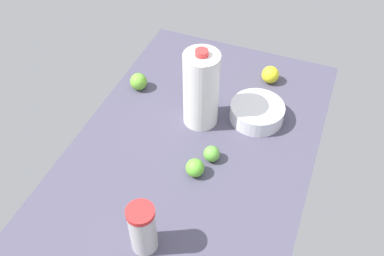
% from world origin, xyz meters
% --- Properties ---
extents(countertop, '(1.20, 0.76, 0.03)m').
position_xyz_m(countertop, '(0.00, 0.00, 0.01)').
color(countertop, '#474358').
rests_on(countertop, ground).
extents(tumbler_cup, '(0.07, 0.07, 0.16)m').
position_xyz_m(tumbler_cup, '(0.36, 0.01, 0.11)').
color(tumbler_cup, beige).
rests_on(tumbler_cup, countertop).
extents(milk_jug, '(0.12, 0.12, 0.29)m').
position_xyz_m(milk_jug, '(-0.14, -0.02, 0.17)').
color(milk_jug, white).
rests_on(milk_jug, countertop).
extents(mixing_bowl, '(0.18, 0.18, 0.06)m').
position_xyz_m(mixing_bowl, '(-0.21, 0.15, 0.06)').
color(mixing_bowl, silver).
rests_on(mixing_bowl, countertop).
extents(lime_near_front, '(0.05, 0.05, 0.05)m').
position_xyz_m(lime_near_front, '(0.02, 0.07, 0.06)').
color(lime_near_front, '#5FAA3C').
rests_on(lime_near_front, countertop).
extents(lemon_loose, '(0.06, 0.06, 0.06)m').
position_xyz_m(lemon_loose, '(-0.42, 0.15, 0.06)').
color(lemon_loose, yellow).
rests_on(lemon_loose, countertop).
extents(lime_beside_bowl, '(0.06, 0.06, 0.06)m').
position_xyz_m(lime_beside_bowl, '(0.09, 0.04, 0.06)').
color(lime_beside_bowl, '#61B835').
rests_on(lime_beside_bowl, countertop).
extents(lime_by_jug, '(0.06, 0.06, 0.06)m').
position_xyz_m(lime_by_jug, '(-0.21, -0.29, 0.06)').
color(lime_by_jug, '#67AD33').
rests_on(lime_by_jug, countertop).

